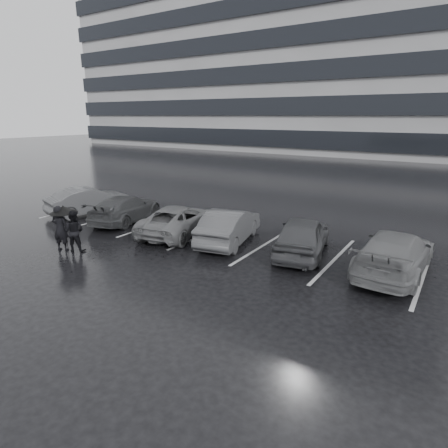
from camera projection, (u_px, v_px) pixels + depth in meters
ground at (215, 262)px, 12.99m from camera, size 160.00×160.00×0.00m
office_building at (272, 53)px, 59.10m from camera, size 61.00×26.00×29.00m
car_main at (303, 235)px, 13.62m from camera, size 2.51×4.38×1.40m
car_west_a at (229, 226)px, 14.89m from camera, size 2.31×4.32×1.35m
car_west_b at (178, 220)px, 15.98m from camera, size 2.97×4.78×1.23m
car_west_c at (126, 208)px, 17.89m from camera, size 2.68×4.60×1.25m
car_west_d at (89, 201)px, 19.22m from camera, size 2.53×4.43×1.38m
car_east at (395, 252)px, 11.98m from camera, size 2.07×4.77×1.37m
pedestrian_left at (60, 228)px, 13.92m from camera, size 0.74×0.61×1.73m
pedestrian_right at (74, 231)px, 13.86m from camera, size 0.95×0.87×1.57m
umbrella at (63, 210)px, 13.81m from camera, size 1.01×1.01×1.72m
stall_stripes at (233, 239)px, 15.41m from camera, size 19.72×5.00×0.00m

